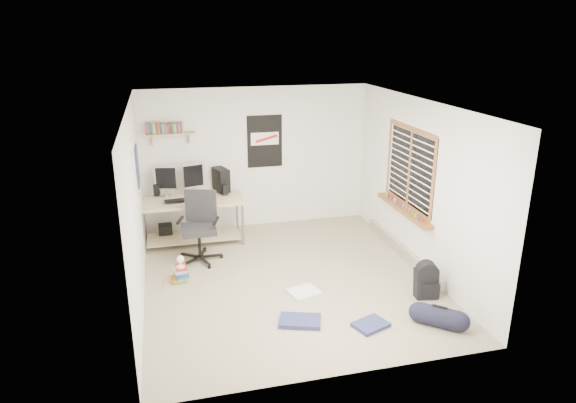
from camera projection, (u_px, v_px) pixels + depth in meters
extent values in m
cube|color=gray|center=(287.00, 279.00, 7.41)|extent=(4.00, 4.50, 0.01)
cube|color=white|center=(287.00, 104.00, 6.61)|extent=(4.00, 4.50, 0.01)
cube|color=silver|center=(256.00, 158.00, 9.08)|extent=(4.00, 0.01, 2.50)
cube|color=silver|center=(135.00, 209.00, 6.55)|extent=(0.01, 4.50, 2.50)
cube|color=silver|center=(420.00, 186.00, 7.47)|extent=(0.01, 4.50, 2.50)
cube|color=tan|center=(193.00, 222.00, 8.57)|extent=(1.77, 0.91, 0.78)
cube|color=#96979B|center=(166.00, 183.00, 8.55)|extent=(0.38, 0.16, 0.41)
cube|color=#A0A0A5|center=(194.00, 181.00, 8.67)|extent=(0.39, 0.19, 0.42)
cube|color=black|center=(221.00, 180.00, 8.78)|extent=(0.28, 0.41, 0.40)
cube|color=black|center=(178.00, 200.00, 8.31)|extent=(0.43, 0.18, 0.02)
cube|color=black|center=(157.00, 190.00, 8.57)|extent=(0.11, 0.11, 0.19)
cube|color=black|center=(225.00, 189.00, 8.62)|extent=(0.10, 0.10, 0.17)
cube|color=black|center=(199.00, 231.00, 7.84)|extent=(0.89, 0.89, 1.09)
cube|color=tan|center=(171.00, 134.00, 8.47)|extent=(0.80, 0.22, 0.24)
cube|color=black|center=(265.00, 141.00, 9.00)|extent=(0.62, 0.03, 0.92)
cube|color=navy|center=(137.00, 166.00, 7.58)|extent=(0.02, 0.42, 0.60)
cube|color=brown|center=(409.00, 168.00, 7.67)|extent=(0.10, 1.50, 1.26)
cube|color=#B7B2A8|center=(402.00, 251.00, 8.11)|extent=(0.08, 2.50, 0.18)
cube|color=black|center=(426.00, 283.00, 6.86)|extent=(0.34, 0.29, 0.40)
cylinder|color=black|center=(439.00, 316.00, 6.20)|extent=(0.35, 0.35, 0.49)
cube|color=silver|center=(304.00, 292.00, 7.00)|extent=(0.47, 0.43, 0.04)
cube|color=navy|center=(300.00, 321.00, 6.29)|extent=(0.58, 0.47, 0.06)
cube|color=navy|center=(371.00, 325.00, 6.22)|extent=(0.48, 0.42, 0.05)
cube|color=olive|center=(180.00, 272.00, 7.29)|extent=(0.47, 0.39, 0.30)
cube|color=white|center=(180.00, 258.00, 7.20)|extent=(0.16, 0.22, 0.20)
cube|color=black|center=(166.00, 232.00, 8.75)|extent=(0.23, 0.23, 0.25)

